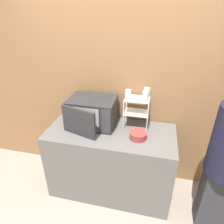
{
  "coord_description": "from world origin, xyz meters",
  "views": [
    {
      "loc": [
        0.45,
        -1.53,
        2.16
      ],
      "look_at": [
        0.01,
        0.37,
        1.12
      ],
      "focal_mm": 32.0,
      "sensor_mm": 36.0,
      "label": 1
    }
  ],
  "objects": [
    {
      "name": "microwave",
      "position": [
        -0.25,
        0.44,
        1.05
      ],
      "size": [
        0.55,
        0.53,
        0.33
      ],
      "color": "#262628",
      "rests_on": "counter"
    },
    {
      "name": "counter",
      "position": [
        0.0,
        0.34,
        0.44
      ],
      "size": [
        1.47,
        0.68,
        0.89
      ],
      "color": "#595654",
      "rests_on": "ground_plane"
    },
    {
      "name": "ground_plane",
      "position": [
        0.0,
        0.0,
        0.0
      ],
      "size": [
        12.0,
        12.0,
        0.0
      ],
      "primitive_type": "plane",
      "color": "gray"
    },
    {
      "name": "dish_rack",
      "position": [
        0.26,
        0.53,
        1.14
      ],
      "size": [
        0.28,
        0.2,
        0.36
      ],
      "color": "white",
      "rests_on": "counter"
    },
    {
      "name": "glass_front_right",
      "position": [
        0.35,
        0.47,
        1.3
      ],
      "size": [
        0.07,
        0.07,
        0.11
      ],
      "color": "silver",
      "rests_on": "dish_rack"
    },
    {
      "name": "glass_front_left",
      "position": [
        0.16,
        0.47,
        1.3
      ],
      "size": [
        0.07,
        0.07,
        0.11
      ],
      "color": "silver",
      "rests_on": "dish_rack"
    },
    {
      "name": "bowl",
      "position": [
        0.32,
        0.27,
        0.92
      ],
      "size": [
        0.19,
        0.19,
        0.07
      ],
      "color": "maroon",
      "rests_on": "counter"
    },
    {
      "name": "wall_back",
      "position": [
        0.0,
        0.72,
        1.3
      ],
      "size": [
        8.0,
        0.06,
        2.6
      ],
      "color": "olive",
      "rests_on": "ground_plane"
    },
    {
      "name": "glass_back_right",
      "position": [
        0.36,
        0.58,
        1.3
      ],
      "size": [
        0.07,
        0.07,
        0.11
      ],
      "color": "silver",
      "rests_on": "dish_rack"
    }
  ]
}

